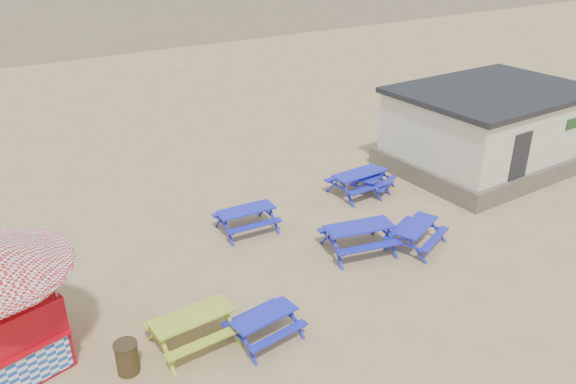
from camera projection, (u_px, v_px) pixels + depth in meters
ground at (277, 252)px, 16.64m from camera, size 400.00×400.00×0.00m
picnic_table_blue_a at (246, 220)px, 17.64m from camera, size 1.91×1.59×0.75m
picnic_table_blue_b at (359, 183)px, 20.06m from camera, size 1.98×1.61×0.82m
picnic_table_blue_c at (373, 182)px, 20.33m from camera, size 1.96×1.83×0.65m
picnic_table_blue_d at (264, 326)px, 13.03m from camera, size 1.70×1.42×0.67m
picnic_table_blue_e at (359, 238)px, 16.51m from camera, size 2.33×2.05×0.84m
picnic_table_blue_f at (416, 235)px, 16.79m from camera, size 2.11×1.92×0.72m
picnic_table_yellow at (193, 329)px, 12.84m from camera, size 1.90×1.54×0.79m
litter_bin at (127, 357)px, 12.02m from camera, size 0.52×0.52×0.76m
amenity_block at (489, 128)px, 21.95m from camera, size 7.40×5.40×3.15m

